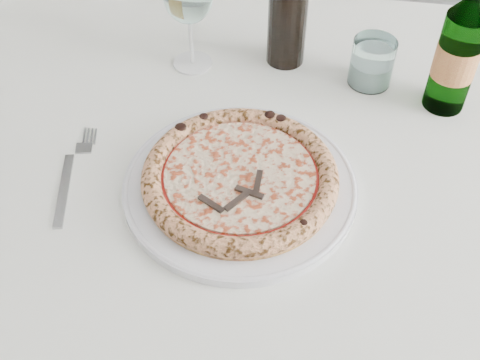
{
  "coord_description": "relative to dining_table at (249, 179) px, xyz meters",
  "views": [
    {
      "loc": [
        -0.09,
        -0.45,
        1.38
      ],
      "look_at": [
        -0.18,
        0.1,
        0.78
      ],
      "focal_mm": 45.0,
      "sensor_mm": 36.0,
      "label": 1
    }
  ],
  "objects": [
    {
      "name": "fork",
      "position": [
        -0.24,
        -0.11,
        0.09
      ],
      "size": [
        0.04,
        0.19,
        0.0
      ],
      "color": "gray",
      "rests_on": "dining_table"
    },
    {
      "name": "wine_bottle",
      "position": [
        0.03,
        0.22,
        0.2
      ],
      "size": [
        0.07,
        0.07,
        0.27
      ],
      "color": "black",
      "rests_on": "dining_table"
    },
    {
      "name": "plate",
      "position": [
        0.0,
        -0.1,
        0.09
      ],
      "size": [
        0.33,
        0.33,
        0.02
      ],
      "color": "silver",
      "rests_on": "dining_table"
    },
    {
      "name": "chair_far",
      "position": [
        0.03,
        0.76,
        -0.14
      ],
      "size": [
        0.49,
        0.49,
        0.93
      ],
      "color": "olive",
      "rests_on": "floor"
    },
    {
      "name": "tumbler",
      "position": [
        0.18,
        0.17,
        0.12
      ],
      "size": [
        0.07,
        0.07,
        0.08
      ],
      "color": "white",
      "rests_on": "dining_table"
    },
    {
      "name": "pizza",
      "position": [
        -0.0,
        -0.1,
        0.11
      ],
      "size": [
        0.27,
        0.27,
        0.03
      ],
      "color": "#CE944A",
      "rests_on": "plate"
    },
    {
      "name": "dining_table",
      "position": [
        0.0,
        0.0,
        0.0
      ],
      "size": [
        1.51,
        0.89,
        0.76
      ],
      "color": "olive",
      "rests_on": "floor"
    },
    {
      "name": "beer_bottle",
      "position": [
        0.29,
        0.13,
        0.19
      ],
      "size": [
        0.07,
        0.07,
        0.25
      ],
      "color": "#2B6926",
      "rests_on": "dining_table"
    }
  ]
}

